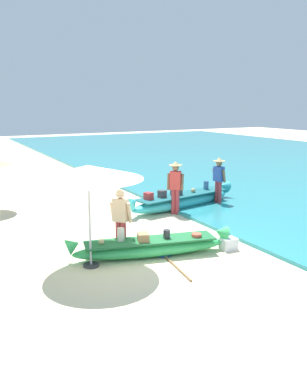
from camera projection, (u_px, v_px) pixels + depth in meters
The scene contains 10 objects.
ground_plane at pixel (157, 253), 10.16m from camera, with size 80.00×80.00×0.00m, color beige.
sea at pixel (307, 167), 23.71m from camera, with size 24.00×56.00×0.10m, color teal.
boat_green_foreground at pixel (150, 246), 9.94m from camera, with size 4.05×1.51×0.74m.
boat_cyan_midground at pixel (182, 200), 14.47m from camera, with size 4.70×1.48×0.81m.
person_vendor_hatted at pixel (175, 184), 13.56m from camera, with size 0.55×0.51×1.78m.
person_tourist_customer at pixel (121, 217), 10.06m from camera, with size 0.50×0.55×1.61m.
person_vendor_assistant at pixel (219, 178), 14.77m from camera, with size 0.44×0.58×1.75m.
patio_umbrella_large at pixel (88, 173), 8.89m from camera, with size 2.44×2.44×2.34m.
cooler_box at pixel (229, 244), 10.39m from camera, with size 0.40×0.32×0.31m, color silver.
paddle at pixel (172, 263), 9.47m from camera, with size 0.44×1.63×0.05m.
Camera 1 is at (-4.66, -8.40, 3.65)m, focal length 38.35 mm.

